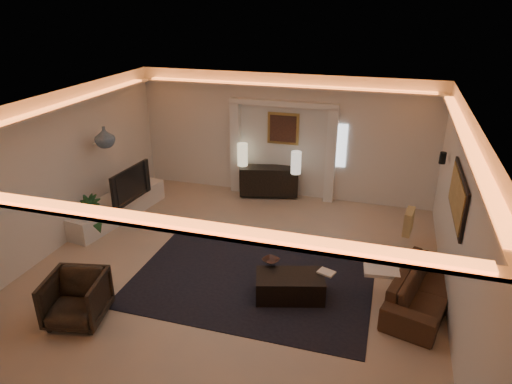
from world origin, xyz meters
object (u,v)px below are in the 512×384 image
(console, at_px, (269,181))
(coffee_table, at_px, (290,286))
(armchair, at_px, (76,299))
(sofa, at_px, (424,289))

(console, height_order, coffee_table, console)
(coffee_table, distance_m, armchair, 3.24)
(coffee_table, bearing_deg, console, 93.95)
(armchair, bearing_deg, coffee_table, 14.91)
(console, relative_size, coffee_table, 1.28)
(console, relative_size, sofa, 0.69)
(armchair, bearing_deg, console, 62.31)
(console, xyz_separation_m, armchair, (-1.50, -5.28, -0.02))
(console, distance_m, armchair, 5.49)
(coffee_table, bearing_deg, sofa, -4.70)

